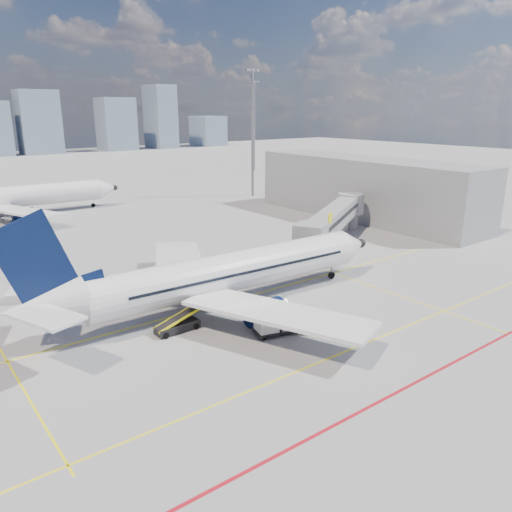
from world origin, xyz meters
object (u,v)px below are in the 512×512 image
(belt_loader, at_px, (179,325))
(second_aircraft, at_px, (7,198))
(main_aircraft, at_px, (219,275))
(baggage_tug, at_px, (306,323))
(ramp_worker, at_px, (331,321))
(cargo_dolly, at_px, (277,320))

(belt_loader, bearing_deg, second_aircraft, 89.30)
(main_aircraft, xyz_separation_m, baggage_tug, (2.97, -8.56, -2.55))
(main_aircraft, xyz_separation_m, ramp_worker, (4.84, -9.62, -2.47))
(baggage_tug, bearing_deg, belt_loader, 132.89)
(cargo_dolly, bearing_deg, ramp_worker, -12.42)
(second_aircraft, xyz_separation_m, ramp_worker, (10.95, -66.20, -2.48))
(baggage_tug, xyz_separation_m, cargo_dolly, (-2.30, 1.05, 0.48))
(second_aircraft, height_order, cargo_dolly, second_aircraft)
(belt_loader, bearing_deg, baggage_tug, -38.10)
(baggage_tug, bearing_deg, cargo_dolly, 145.16)
(second_aircraft, bearing_deg, belt_loader, -87.05)
(second_aircraft, distance_m, belt_loader, 58.81)
(main_aircraft, xyz_separation_m, belt_loader, (-5.55, -2.17, -2.65))
(cargo_dolly, relative_size, ramp_worker, 2.75)
(baggage_tug, distance_m, cargo_dolly, 2.57)
(second_aircraft, bearing_deg, baggage_tug, -79.66)
(belt_loader, height_order, ramp_worker, belt_loader)
(main_aircraft, distance_m, baggage_tug, 9.41)
(main_aircraft, distance_m, ramp_worker, 11.05)
(main_aircraft, bearing_deg, belt_loader, -156.86)
(second_aircraft, relative_size, ramp_worker, 25.50)
(second_aircraft, xyz_separation_m, belt_loader, (0.55, -58.75, -2.65))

